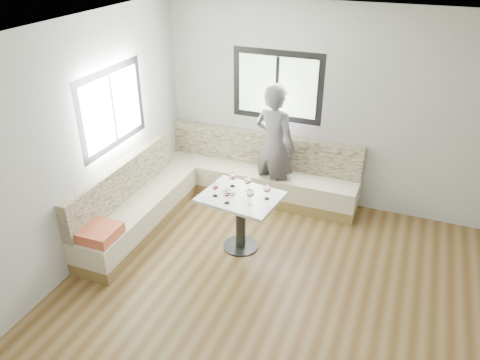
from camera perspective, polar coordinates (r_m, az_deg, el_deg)
name	(u,v)px	position (r m, az deg, el deg)	size (l,w,h in m)	color
room	(282,194)	(4.35, 5.18, -1.67)	(5.01, 5.01, 2.81)	brown
banquette	(208,189)	(6.60, -3.91, -1.11)	(2.90, 2.80, 0.95)	olive
table	(241,209)	(5.70, 0.08, -3.55)	(1.00, 0.82, 0.75)	black
person	(275,146)	(6.55, 4.27, 4.18)	(0.66, 0.43, 1.80)	#4E494F
olive_ramekin	(231,192)	(5.63, -1.07, -1.53)	(0.10, 0.10, 0.04)	white
wine_glass_a	(215,186)	(5.54, -3.07, -0.77)	(0.09, 0.09, 0.19)	white
wine_glass_b	(227,193)	(5.39, -1.63, -1.60)	(0.09, 0.09, 0.19)	white
wine_glass_c	(250,194)	(5.38, 1.27, -1.69)	(0.09, 0.09, 0.19)	white
wine_glass_d	(248,181)	(5.64, 0.97, -0.12)	(0.09, 0.09, 0.19)	white
wine_glass_e	(267,189)	(5.48, 3.31, -1.08)	(0.09, 0.09, 0.19)	white
wine_glass_f	(232,177)	(5.74, -0.93, 0.41)	(0.09, 0.09, 0.19)	white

